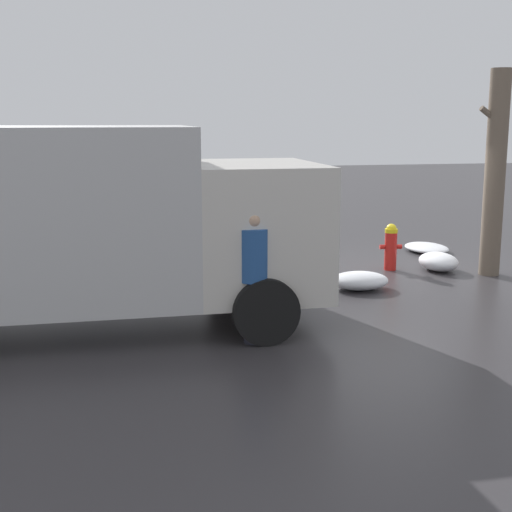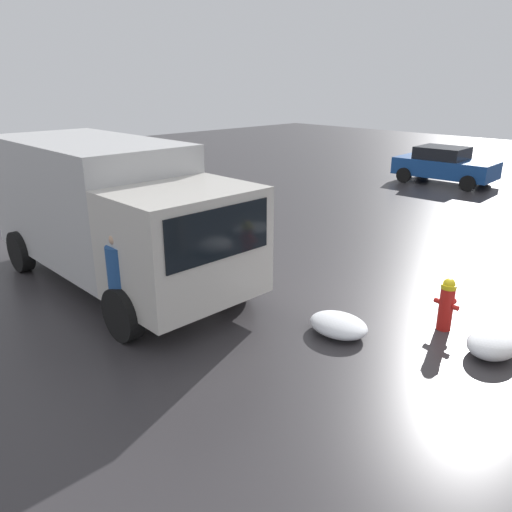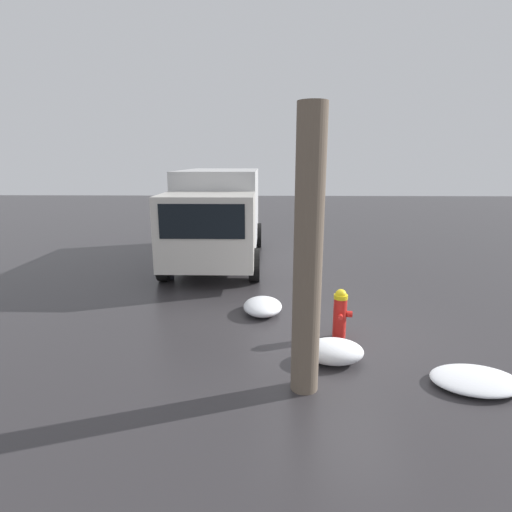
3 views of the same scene
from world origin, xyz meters
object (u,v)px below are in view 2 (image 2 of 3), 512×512
(parked_car, at_px, (444,165))
(pedestrian, at_px, (120,280))
(delivery_truck, at_px, (110,208))
(fire_hydrant, at_px, (447,303))

(parked_car, bearing_deg, pedestrian, 4.99)
(delivery_truck, xyz_separation_m, parked_car, (0.12, -14.87, -0.82))
(delivery_truck, bearing_deg, fire_hydrant, 115.96)
(pedestrian, xyz_separation_m, parked_car, (2.38, -16.00, -0.22))
(fire_hydrant, relative_size, pedestrian, 0.52)
(pedestrian, height_order, parked_car, pedestrian)
(fire_hydrant, height_order, delivery_truck, delivery_truck)
(delivery_truck, height_order, pedestrian, delivery_truck)
(pedestrian, bearing_deg, parked_car, 67.44)
(fire_hydrant, xyz_separation_m, delivery_truck, (5.87, 2.87, 1.09))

